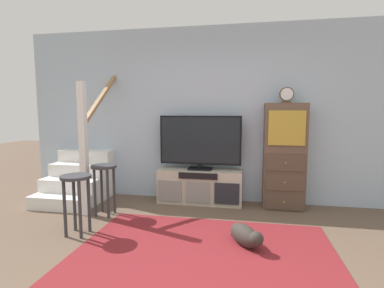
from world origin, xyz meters
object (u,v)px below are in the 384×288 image
Objects in this scene: television at (200,141)px; desk_clock at (287,95)px; media_console at (200,186)px; bar_stool_far at (104,178)px; dog at (246,236)px; bar_stool_near at (76,190)px; side_cabinet at (284,156)px.

television is 1.41m from desk_clock.
media_console is 1.43m from bar_stool_far.
television is 1.80× the size of bar_stool_far.
desk_clock is (1.23, -0.03, 0.68)m from television.
bar_stool_far is 1.42× the size of dog.
bar_stool_near is 0.65m from bar_stool_far.
side_cabinet is 6.83× the size of desk_clock.
bar_stool_far is (-2.42, -0.76, -0.24)m from side_cabinet.
desk_clock is 2.10m from dog.
television reaches higher than bar_stool_far.
side_cabinet is 3.13× the size of dog.
desk_clock reaches higher than bar_stool_far.
television is at bearing 49.81° from bar_stool_near.
desk_clock is at bearing 17.04° from bar_stool_far.
media_console is at bearing 32.14° from bar_stool_far.
dog is (1.90, 0.05, -0.40)m from bar_stool_near.
media_console is 1.85m from desk_clock.
desk_clock is at bearing 29.76° from bar_stool_near.
television is 1.49m from bar_stool_far.
side_cabinet reaches higher than bar_stool_far.
media_console is 1.53m from dog.
media_console is 2.63× the size of dog.
television is (0.00, 0.02, 0.70)m from media_console.
bar_stool_near is 1.42× the size of dog.
desk_clock is 2.77m from bar_stool_far.
television is at bearing 117.15° from dog.
side_cabinet is at bearing 0.47° from media_console.
desk_clock reaches higher than dog.
side_cabinet is at bearing 30.04° from bar_stool_near.
desk_clock reaches higher than television.
side_cabinet is 0.88m from desk_clock.
bar_stool_near is (-1.20, -1.42, -0.44)m from television.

